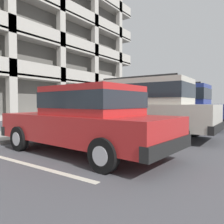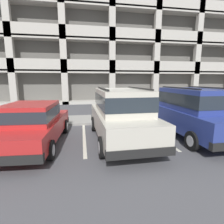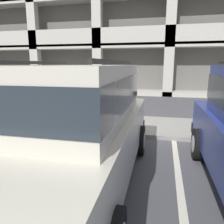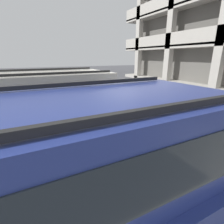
# 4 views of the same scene
# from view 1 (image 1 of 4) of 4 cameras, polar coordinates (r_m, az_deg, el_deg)

# --- Properties ---
(ground_plane) EXTENTS (80.00, 80.00, 0.10)m
(ground_plane) POSITION_cam_1_polar(r_m,az_deg,el_deg) (9.18, -4.28, -5.32)
(ground_plane) COLOR #4C4C51
(sidewalk) EXTENTS (40.00, 2.20, 0.12)m
(sidewalk) POSITION_cam_1_polar(r_m,az_deg,el_deg) (10.04, -10.06, -4.06)
(sidewalk) COLOR gray
(sidewalk) RESTS_ON ground_plane
(parking_stall_lines) EXTENTS (12.39, 4.80, 0.01)m
(parking_stall_lines) POSITION_cam_1_polar(r_m,az_deg,el_deg) (9.70, 7.99, -4.61)
(parking_stall_lines) COLOR silver
(parking_stall_lines) RESTS_ON ground_plane
(silver_suv) EXTENTS (2.08, 4.81, 2.03)m
(silver_suv) POSITION_cam_1_polar(r_m,az_deg,el_deg) (7.70, 8.66, 1.69)
(silver_suv) COLOR beige
(silver_suv) RESTS_ON ground_plane
(red_sedan) EXTENTS (2.05, 4.59, 1.54)m
(red_sedan) POSITION_cam_1_polar(r_m,az_deg,el_deg) (5.08, -6.81, -1.61)
(red_sedan) COLOR red
(red_sedan) RESTS_ON ground_plane
(dark_hatchback) EXTENTS (2.05, 4.79, 2.03)m
(dark_hatchback) POSITION_cam_1_polar(r_m,az_deg,el_deg) (10.51, 15.73, 1.79)
(dark_hatchback) COLOR navy
(dark_hatchback) RESTS_ON ground_plane
(parking_meter_near) EXTENTS (0.35, 0.12, 1.48)m
(parking_meter_near) POSITION_cam_1_polar(r_m,az_deg,el_deg) (9.14, -7.00, 2.62)
(parking_meter_near) COLOR #47474C
(parking_meter_near) RESTS_ON sidewalk
(fire_hydrant) EXTENTS (0.30, 0.30, 0.70)m
(fire_hydrant) POSITION_cam_1_polar(r_m,az_deg,el_deg) (12.46, 3.93, -0.94)
(fire_hydrant) COLOR red
(fire_hydrant) RESTS_ON sidewalk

